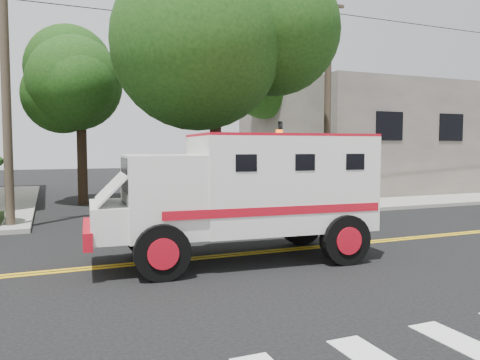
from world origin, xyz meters
name	(u,v)px	position (x,y,z in m)	size (l,w,h in m)	color
ground	(246,254)	(0.00, 0.00, 0.00)	(100.00, 100.00, 0.00)	black
sidewalk_ne	(360,188)	(13.50, 13.50, 0.07)	(17.00, 17.00, 0.15)	gray
building_right	(376,139)	(15.00, 14.00, 3.15)	(14.00, 12.00, 6.00)	#5E5750
utility_pole_left	(6,87)	(-5.60, 6.00, 4.50)	(0.28, 0.28, 9.00)	#382D23
utility_pole_right	(328,101)	(6.30, 6.20, 4.50)	(0.28, 0.28, 9.00)	#382D23
tree_main	(229,24)	(1.94, 6.21, 7.20)	(6.08, 5.70, 9.85)	black
tree_left	(88,78)	(-2.68, 11.79, 5.73)	(4.48, 4.20, 7.70)	black
tree_right	(278,91)	(8.84, 15.77, 6.09)	(4.80, 4.50, 8.20)	black
traffic_signal	(280,157)	(3.80, 5.60, 2.23)	(0.15, 0.18, 3.60)	#3F3F42
armored_truck	(246,189)	(-0.22, -0.50, 1.66)	(6.56, 2.98, 2.91)	silver
pedestrian_a	(356,186)	(8.07, 6.60, 0.92)	(0.56, 0.37, 1.53)	gray
pedestrian_b	(321,181)	(6.84, 7.45, 1.12)	(0.94, 0.74, 1.94)	gray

